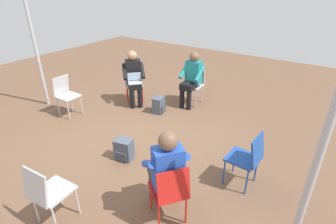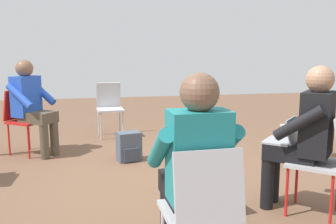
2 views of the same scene
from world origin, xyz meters
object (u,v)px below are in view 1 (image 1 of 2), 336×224
object	(u,v)px
chair_west	(195,82)
chair_northeast	(170,190)
backpack_near_laptop_user	(159,106)
backpack_by_empty_chair	(124,150)
person_with_laptop	(134,75)
chair_east	(47,191)
chair_southwest	(134,81)
chair_south	(65,93)
person_in_blue	(165,168)
person_in_teal	(192,76)
chair_north	(248,157)

from	to	relation	value
chair_west	chair_northeast	xyz separation A→B (m)	(3.25, 1.46, 0.00)
backpack_near_laptop_user	backpack_by_empty_chair	xyz separation A→B (m)	(1.69, 0.52, 0.00)
person_with_laptop	chair_east	bearing A→B (deg)	67.46
chair_southwest	backpack_by_empty_chair	bearing A→B (deg)	79.92
chair_southwest	backpack_near_laptop_user	bearing A→B (deg)	120.22
chair_south	backpack_by_empty_chair	distance (m)	2.21
chair_northeast	chair_south	world-z (taller)	same
chair_west	backpack_by_empty_chair	distance (m)	2.65
backpack_near_laptop_user	backpack_by_empty_chair	world-z (taller)	same
backpack_by_empty_chair	chair_southwest	bearing A→B (deg)	-143.59
chair_east	person_with_laptop	distance (m)	3.52
chair_south	backpack_near_laptop_user	world-z (taller)	chair_south
chair_east	person_with_laptop	bearing A→B (deg)	110.12
person_in_blue	backpack_near_laptop_user	world-z (taller)	person_in_blue
person_with_laptop	backpack_by_empty_chair	distance (m)	2.25
chair_southwest	chair_northeast	xyz separation A→B (m)	(2.52, 2.72, 0.00)
person_in_teal	backpack_by_empty_chair	world-z (taller)	person_in_teal
chair_southwest	chair_north	size ratio (longest dim) A/B	1.00
chair_west	chair_north	bearing A→B (deg)	131.79
chair_south	backpack_near_laptop_user	size ratio (longest dim) A/B	2.36
chair_south	backpack_near_laptop_user	bearing A→B (deg)	125.92
chair_north	backpack_near_laptop_user	xyz separation A→B (m)	(-1.18, -2.37, -0.34)
person_in_blue	chair_southwest	bearing A→B (deg)	83.93
chair_west	chair_northeast	size ratio (longest dim) A/B	1.00
chair_east	chair_south	xyz separation A→B (m)	(-1.95, -2.28, 0.00)
chair_southwest	person_with_laptop	xyz separation A→B (m)	(0.12, 0.12, 0.20)
chair_north	chair_east	xyz separation A→B (m)	(1.94, -1.70, 0.00)
person_with_laptop	person_in_blue	world-z (taller)	same
chair_east	backpack_near_laptop_user	world-z (taller)	chair_east
chair_south	person_with_laptop	xyz separation A→B (m)	(-1.26, 0.85, 0.20)
chair_north	chair_northeast	distance (m)	1.25
chair_south	backpack_by_empty_chair	xyz separation A→B (m)	(0.52, 2.12, -0.34)
person_in_teal	chair_west	bearing A→B (deg)	-90.00
person_with_laptop	backpack_by_empty_chair	world-z (taller)	person_with_laptop
chair_northeast	person_in_blue	xyz separation A→B (m)	(-0.10, -0.13, 0.20)
chair_northeast	chair_east	bearing A→B (deg)	161.72
chair_east	person_with_laptop	size ratio (longest dim) A/B	0.69
chair_south	person_in_blue	bearing A→B (deg)	72.49
chair_north	backpack_by_empty_chair	world-z (taller)	chair_north
person_in_blue	backpack_by_empty_chair	size ratio (longest dim) A/B	3.44
chair_north	person_in_teal	bearing A→B (deg)	49.29
chair_east	person_in_blue	xyz separation A→B (m)	(-0.91, 1.04, 0.20)
chair_west	backpack_near_laptop_user	bearing A→B (deg)	66.55
backpack_near_laptop_user	person_with_laptop	bearing A→B (deg)	-96.86
chair_north	person_in_blue	xyz separation A→B (m)	(1.03, -0.67, 0.20)
person_with_laptop	chair_north	bearing A→B (deg)	111.41
person_with_laptop	person_in_blue	bearing A→B (deg)	90.44
chair_east	chair_northeast	world-z (taller)	same
chair_south	chair_west	bearing A→B (deg)	136.63
person_in_blue	backpack_by_empty_chair	bearing A→B (deg)	103.22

